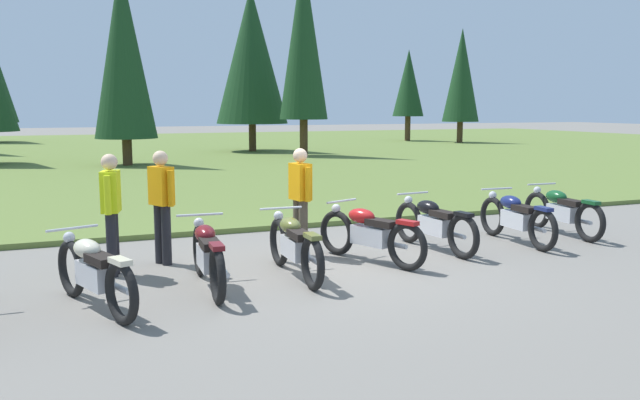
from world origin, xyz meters
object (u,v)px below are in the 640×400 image
at_px(motorcycle_olive, 294,245).
at_px(rider_in_hivis_vest, 300,195).
at_px(motorcycle_black, 434,223).
at_px(motorcycle_british_green, 562,211).
at_px(motorcycle_maroon, 208,255).
at_px(motorcycle_red, 370,233).
at_px(motorcycle_navy, 516,217).
at_px(rider_with_back_turned, 111,207).
at_px(motorcycle_cream, 94,272).
at_px(rider_near_row_end, 162,200).

xyz_separation_m(motorcycle_olive, rider_in_hivis_vest, (0.52, 1.16, 0.51)).
height_order(motorcycle_olive, motorcycle_black, same).
height_order(motorcycle_british_green, rider_in_hivis_vest, rider_in_hivis_vest).
bearing_deg(motorcycle_maroon, rider_in_hivis_vest, 36.70).
bearing_deg(motorcycle_olive, motorcycle_red, 15.64).
bearing_deg(motorcycle_olive, motorcycle_navy, 9.33).
relative_size(motorcycle_black, rider_in_hivis_vest, 1.26).
bearing_deg(motorcycle_british_green, rider_with_back_turned, 179.73).
distance_m(rider_with_back_turned, rider_in_hivis_vest, 2.80).
bearing_deg(motorcycle_black, motorcycle_navy, -0.98).
bearing_deg(motorcycle_red, motorcycle_cream, -167.21).
distance_m(motorcycle_cream, motorcycle_black, 5.41).
bearing_deg(motorcycle_navy, rider_with_back_turned, 177.32).
bearing_deg(motorcycle_red, rider_with_back_turned, 170.01).
xyz_separation_m(motorcycle_maroon, rider_in_hivis_vest, (1.74, 1.30, 0.51)).
xyz_separation_m(rider_with_back_turned, rider_in_hivis_vest, (2.79, 0.15, 0.00)).
bearing_deg(rider_near_row_end, motorcycle_maroon, -78.45).
xyz_separation_m(motorcycle_cream, rider_with_back_turned, (0.33, 1.53, 0.51)).
height_order(motorcycle_british_green, rider_with_back_turned, rider_with_back_turned).
bearing_deg(motorcycle_british_green, rider_near_row_end, 176.34).
height_order(motorcycle_black, motorcycle_british_green, same).
xyz_separation_m(motorcycle_cream, motorcycle_maroon, (1.39, 0.38, 0.00)).
bearing_deg(motorcycle_black, rider_near_row_end, 170.63).
xyz_separation_m(motorcycle_olive, motorcycle_navy, (4.25, 0.70, 0.00)).
xyz_separation_m(motorcycle_navy, rider_near_row_end, (-5.78, 0.72, 0.51)).
xyz_separation_m(rider_near_row_end, rider_in_hivis_vest, (2.06, -0.26, 0.00)).
xyz_separation_m(motorcycle_cream, motorcycle_black, (5.26, 1.25, 0.00)).
height_order(motorcycle_olive, rider_near_row_end, rider_near_row_end).
relative_size(motorcycle_olive, motorcycle_red, 1.05).
height_order(rider_near_row_end, rider_with_back_turned, same).
bearing_deg(rider_in_hivis_vest, motorcycle_british_green, -2.20).
distance_m(motorcycle_black, rider_near_row_end, 4.27).
height_order(motorcycle_navy, rider_with_back_turned, rider_with_back_turned).
bearing_deg(motorcycle_maroon, motorcycle_black, 12.59).
bearing_deg(motorcycle_cream, motorcycle_navy, 10.09).
bearing_deg(motorcycle_olive, motorcycle_black, 15.29).
bearing_deg(rider_in_hivis_vest, motorcycle_maroon, -143.30).
bearing_deg(motorcycle_cream, rider_with_back_turned, 77.63).
bearing_deg(rider_in_hivis_vest, motorcycle_cream, -151.77).
xyz_separation_m(motorcycle_navy, motorcycle_british_green, (1.23, 0.27, 0.00)).
bearing_deg(motorcycle_cream, rider_near_row_end, 61.04).
bearing_deg(rider_in_hivis_vest, rider_near_row_end, 172.84).
distance_m(motorcycle_olive, motorcycle_british_green, 5.56).
xyz_separation_m(motorcycle_cream, motorcycle_olive, (2.61, 0.52, 0.00)).
xyz_separation_m(motorcycle_red, motorcycle_black, (1.33, 0.35, 0.00)).
height_order(motorcycle_cream, rider_near_row_end, rider_near_row_end).
bearing_deg(motorcycle_black, motorcycle_cream, -166.66).
relative_size(motorcycle_navy, rider_in_hivis_vest, 1.26).
height_order(motorcycle_red, motorcycle_british_green, same).
bearing_deg(motorcycle_black, motorcycle_maroon, -167.41).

